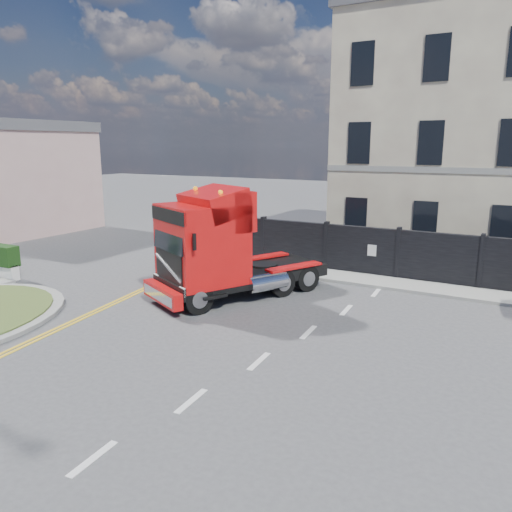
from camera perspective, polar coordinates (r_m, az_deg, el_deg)
The scene contains 6 objects.
ground at distance 14.39m, azimuth -9.34°, elevation -8.84°, with size 120.00×120.00×0.00m, color #424244.
seaside_bldg_pink at distance 34.53m, azimuth -26.68°, elevation 7.57°, with size 8.00×8.00×6.00m, color #C7A09B.
hoarding_fence at distance 19.95m, azimuth 23.02°, elevation -0.64°, with size 18.80×0.25×2.00m.
georgian_building at distance 27.03m, azimuth 24.62°, elevation 12.64°, with size 12.30×10.30×12.80m.
pavement_far at distance 19.37m, azimuth 20.86°, elevation -3.71°, with size 20.00×1.60×0.12m, color gray.
truck at distance 17.01m, azimuth -4.37°, elevation 0.53°, with size 4.84×6.63×3.75m.
Camera 1 is at (8.47, -10.41, 5.21)m, focal length 35.00 mm.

